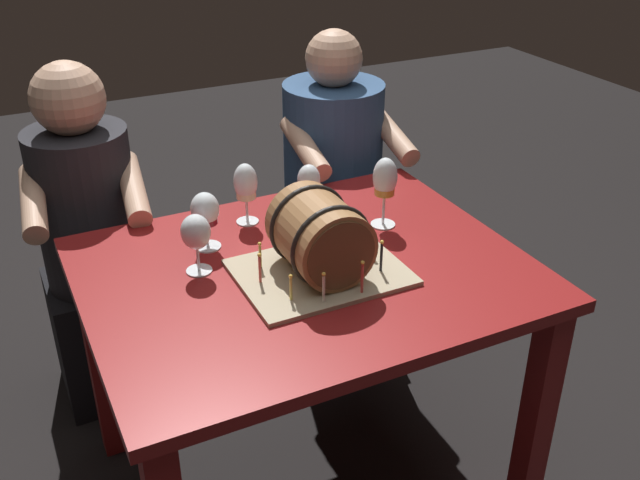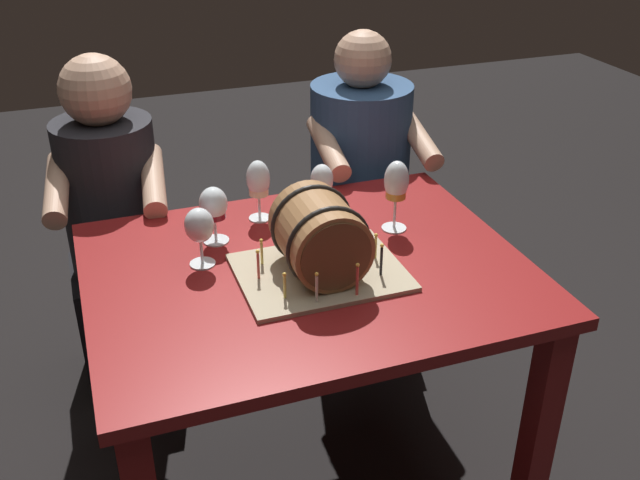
# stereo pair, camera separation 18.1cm
# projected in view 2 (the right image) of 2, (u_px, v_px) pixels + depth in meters

# --- Properties ---
(ground_plane) EXTENTS (8.00, 8.00, 0.00)m
(ground_plane) POSITION_uv_depth(u_px,v_px,m) (309.00, 475.00, 2.26)
(ground_plane) COLOR black
(dining_table) EXTENTS (1.13, 0.90, 0.76)m
(dining_table) POSITION_uv_depth(u_px,v_px,m) (308.00, 306.00, 1.96)
(dining_table) COLOR maroon
(dining_table) RESTS_ON ground
(barrel_cake) EXTENTS (0.42, 0.32, 0.22)m
(barrel_cake) POSITION_uv_depth(u_px,v_px,m) (320.00, 240.00, 1.82)
(barrel_cake) COLOR tan
(barrel_cake) RESTS_ON dining_table
(wine_glass_white) EXTENTS (0.07, 0.07, 0.18)m
(wine_glass_white) POSITION_uv_depth(u_px,v_px,m) (258.00, 182.00, 2.08)
(wine_glass_white) COLOR white
(wine_glass_white) RESTS_ON dining_table
(wine_glass_rose) EXTENTS (0.07, 0.07, 0.16)m
(wine_glass_rose) POSITION_uv_depth(u_px,v_px,m) (322.00, 182.00, 2.10)
(wine_glass_rose) COLOR white
(wine_glass_rose) RESTS_ON dining_table
(wine_glass_red) EXTENTS (0.08, 0.08, 0.16)m
(wine_glass_red) POSITION_uv_depth(u_px,v_px,m) (214.00, 206.00, 1.97)
(wine_glass_red) COLOR white
(wine_glass_red) RESTS_ON dining_table
(wine_glass_amber) EXTENTS (0.07, 0.07, 0.21)m
(wine_glass_amber) POSITION_uv_depth(u_px,v_px,m) (396.00, 184.00, 2.02)
(wine_glass_amber) COLOR white
(wine_glass_amber) RESTS_ON dining_table
(wine_glass_empty) EXTENTS (0.08, 0.08, 0.16)m
(wine_glass_empty) POSITION_uv_depth(u_px,v_px,m) (199.00, 227.00, 1.86)
(wine_glass_empty) COLOR white
(wine_glass_empty) RESTS_ON dining_table
(person_seated_left) EXTENTS (0.39, 0.48, 1.18)m
(person_seated_left) POSITION_uv_depth(u_px,v_px,m) (119.00, 244.00, 2.45)
(person_seated_left) COLOR black
(person_seated_left) RESTS_ON ground
(person_seated_right) EXTENTS (0.41, 0.49, 1.18)m
(person_seated_right) POSITION_uv_depth(u_px,v_px,m) (359.00, 201.00, 2.70)
(person_seated_right) COLOR #1B2D46
(person_seated_right) RESTS_ON ground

